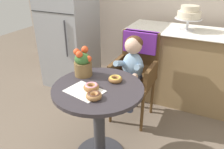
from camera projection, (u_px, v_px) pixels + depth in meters
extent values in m
cylinder|color=#332D33|center=(98.00, 88.00, 1.73)|extent=(0.72, 0.72, 0.03)
cylinder|color=#333338|center=(99.00, 125.00, 1.89)|extent=(0.10, 0.10, 0.69)
cube|color=brown|center=(133.00, 80.00, 2.35)|extent=(0.42, 0.42, 0.04)
cube|color=brown|center=(140.00, 52.00, 2.39)|extent=(0.40, 0.04, 0.46)
cube|color=brown|center=(117.00, 68.00, 2.37)|extent=(0.04, 0.38, 0.18)
cube|color=brown|center=(151.00, 74.00, 2.22)|extent=(0.04, 0.38, 0.18)
cube|color=#6B2893|center=(141.00, 42.00, 2.33)|extent=(0.36, 0.11, 0.22)
cylinder|color=brown|center=(110.00, 104.00, 2.38)|extent=(0.03, 0.03, 0.45)
cylinder|color=brown|center=(142.00, 113.00, 2.24)|extent=(0.03, 0.03, 0.45)
cylinder|color=brown|center=(123.00, 89.00, 2.67)|extent=(0.03, 0.03, 0.45)
cylinder|color=brown|center=(152.00, 96.00, 2.53)|extent=(0.03, 0.03, 0.45)
ellipsoid|color=#8CADCC|center=(133.00, 66.00, 2.25)|extent=(0.22, 0.16, 0.30)
sphere|color=#E0B293|center=(133.00, 45.00, 2.14)|extent=(0.17, 0.17, 0.17)
ellipsoid|color=#4C2D19|center=(134.00, 43.00, 2.15)|extent=(0.17, 0.17, 0.14)
cylinder|color=#8CADCC|center=(121.00, 63.00, 2.20)|extent=(0.08, 0.23, 0.13)
sphere|color=#E0B293|center=(118.00, 73.00, 2.16)|extent=(0.06, 0.06, 0.06)
cylinder|color=#8CADCC|center=(139.00, 67.00, 2.12)|extent=(0.08, 0.23, 0.13)
sphere|color=#E0B293|center=(135.00, 76.00, 2.10)|extent=(0.06, 0.06, 0.06)
cylinder|color=#3F4760|center=(124.00, 78.00, 2.26)|extent=(0.09, 0.22, 0.09)
cylinder|color=#3F4760|center=(120.00, 98.00, 2.25)|extent=(0.08, 0.08, 0.26)
cylinder|color=#3F4760|center=(135.00, 80.00, 2.22)|extent=(0.09, 0.22, 0.09)
cylinder|color=#3F4760|center=(130.00, 100.00, 2.20)|extent=(0.08, 0.08, 0.26)
cube|color=white|center=(85.00, 91.00, 1.66)|extent=(0.31, 0.26, 0.00)
torus|color=#936033|center=(115.00, 79.00, 1.80)|extent=(0.11, 0.11, 0.04)
torus|color=gold|center=(115.00, 78.00, 1.79)|extent=(0.10, 0.10, 0.02)
torus|color=#AD7542|center=(94.00, 96.00, 1.57)|extent=(0.12, 0.12, 0.04)
torus|color=#512D1E|center=(94.00, 94.00, 1.56)|extent=(0.10, 0.10, 0.02)
torus|color=#936033|center=(91.00, 87.00, 1.68)|extent=(0.12, 0.12, 0.04)
torus|color=pink|center=(91.00, 86.00, 1.67)|extent=(0.10, 0.10, 0.02)
cylinder|color=brown|center=(83.00, 69.00, 1.88)|extent=(0.15, 0.15, 0.12)
ellipsoid|color=#38662D|center=(83.00, 59.00, 1.84)|extent=(0.14, 0.14, 0.10)
sphere|color=#E54C23|center=(88.00, 59.00, 1.82)|extent=(0.06, 0.06, 0.06)
sphere|color=#E54C23|center=(85.00, 50.00, 1.84)|extent=(0.06, 0.06, 0.06)
sphere|color=#E54C23|center=(77.00, 52.00, 1.83)|extent=(0.06, 0.06, 0.06)
sphere|color=#E54C23|center=(79.00, 54.00, 1.79)|extent=(0.06, 0.06, 0.06)
cube|color=#93754C|center=(190.00, 68.00, 2.68)|extent=(1.50, 0.56, 0.90)
cube|color=white|center=(196.00, 32.00, 2.48)|extent=(1.56, 0.62, 0.01)
cylinder|color=silver|center=(187.00, 30.00, 2.52)|extent=(0.16, 0.16, 0.01)
cylinder|color=silver|center=(188.00, 24.00, 2.49)|extent=(0.03, 0.03, 0.12)
cylinder|color=silver|center=(188.00, 19.00, 2.46)|extent=(0.30, 0.30, 0.01)
cylinder|color=beige|center=(189.00, 15.00, 2.45)|extent=(0.26, 0.25, 0.08)
cylinder|color=beige|center=(189.00, 17.00, 2.46)|extent=(0.26, 0.26, 0.01)
cylinder|color=beige|center=(190.00, 8.00, 2.41)|extent=(0.19, 0.19, 0.06)
cylinder|color=beige|center=(190.00, 10.00, 2.42)|extent=(0.20, 0.20, 0.01)
cube|color=#9EA0A5|center=(68.00, 25.00, 2.96)|extent=(0.64, 0.60, 1.70)
cube|color=black|center=(52.00, 13.00, 2.62)|extent=(0.63, 0.01, 0.01)
cylinder|color=#3F3F44|center=(66.00, 39.00, 2.68)|extent=(0.02, 0.02, 0.45)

